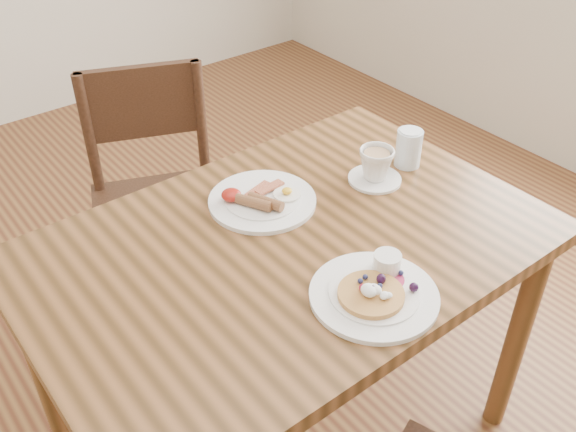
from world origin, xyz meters
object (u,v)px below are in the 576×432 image
object	(u,v)px
water_glass	(409,148)
breakfast_plate	(261,200)
pancake_plate	(375,291)
chair_far	(157,194)
teacup_saucer	(376,166)
dining_table	(288,272)

from	to	relation	value
water_glass	breakfast_plate	bearing A→B (deg)	167.14
pancake_plate	breakfast_plate	xyz separation A→B (m)	(0.01, 0.41, -0.00)
chair_far	teacup_saucer	distance (m)	0.78
dining_table	breakfast_plate	world-z (taller)	breakfast_plate
breakfast_plate	water_glass	xyz separation A→B (m)	(0.42, -0.10, 0.04)
chair_far	pancake_plate	xyz separation A→B (m)	(0.02, -0.96, 0.27)
dining_table	breakfast_plate	bearing A→B (deg)	76.36
chair_far	teacup_saucer	world-z (taller)	chair_far
teacup_saucer	water_glass	bearing A→B (deg)	1.07
dining_table	water_glass	xyz separation A→B (m)	(0.46, 0.06, 0.15)
breakfast_plate	teacup_saucer	size ratio (longest dim) A/B	1.93
pancake_plate	breakfast_plate	distance (m)	0.42
pancake_plate	water_glass	world-z (taller)	water_glass
dining_table	chair_far	xyz separation A→B (m)	(0.01, 0.71, -0.16)
pancake_plate	teacup_saucer	xyz separation A→B (m)	(0.31, 0.32, 0.03)
pancake_plate	dining_table	bearing A→B (deg)	96.12
water_glass	pancake_plate	bearing A→B (deg)	-143.61
dining_table	pancake_plate	xyz separation A→B (m)	(0.03, -0.26, 0.11)
breakfast_plate	chair_far	bearing A→B (deg)	92.87
dining_table	pancake_plate	bearing A→B (deg)	-83.88
pancake_plate	water_glass	xyz separation A→B (m)	(0.43, 0.32, 0.04)
breakfast_plate	dining_table	bearing A→B (deg)	-103.64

